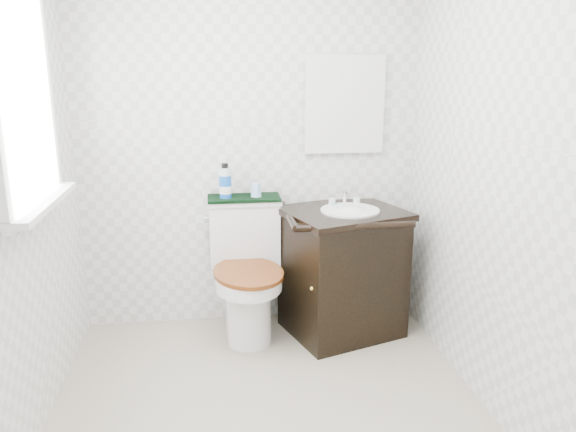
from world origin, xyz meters
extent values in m
plane|color=#A89B87|center=(0.00, 0.00, 0.00)|extent=(2.40, 2.40, 0.00)
plane|color=white|center=(0.00, 1.20, 1.20)|extent=(2.40, 0.00, 2.40)
plane|color=white|center=(0.00, -1.20, 1.20)|extent=(2.40, 0.00, 2.40)
plane|color=white|center=(-1.10, 0.00, 1.20)|extent=(0.00, 2.40, 2.40)
plane|color=white|center=(1.10, 0.00, 1.20)|extent=(0.00, 2.40, 2.40)
cube|color=white|center=(-1.07, 0.25, 1.55)|extent=(0.02, 0.70, 0.90)
cube|color=silver|center=(0.61, 1.18, 1.45)|extent=(0.50, 0.02, 0.60)
cylinder|color=white|center=(-0.05, 0.82, 0.21)|extent=(0.28, 0.28, 0.43)
cube|color=white|center=(-0.05, 1.07, 0.21)|extent=(0.28, 0.28, 0.43)
cube|color=white|center=(-0.05, 1.09, 0.63)|extent=(0.45, 0.18, 0.41)
cube|color=white|center=(-0.05, 1.09, 0.85)|extent=(0.47, 0.20, 0.03)
cylinder|color=white|center=(-0.05, 0.78, 0.43)|extent=(0.41, 0.41, 0.08)
cylinder|color=brown|center=(-0.05, 0.78, 0.48)|extent=(0.49, 0.49, 0.03)
cube|color=black|center=(0.56, 0.90, 0.39)|extent=(0.80, 0.74, 0.78)
cube|color=black|center=(0.56, 0.90, 0.80)|extent=(0.85, 0.79, 0.04)
cylinder|color=white|center=(0.59, 0.87, 0.83)|extent=(0.37, 0.37, 0.01)
ellipsoid|color=white|center=(0.59, 0.87, 0.77)|extent=(0.32, 0.32, 0.16)
cylinder|color=silver|center=(0.59, 1.03, 0.87)|extent=(0.02, 0.02, 0.10)
cube|color=white|center=(0.35, 1.10, 0.15)|extent=(0.23, 0.19, 0.29)
cube|color=white|center=(0.35, 1.10, 0.31)|extent=(0.25, 0.22, 0.03)
cube|color=black|center=(-0.05, 1.09, 0.88)|extent=(0.46, 0.22, 0.02)
cylinder|color=blue|center=(-0.17, 1.07, 0.96)|extent=(0.08, 0.08, 0.14)
cylinder|color=silver|center=(-0.17, 1.07, 1.05)|extent=(0.08, 0.08, 0.05)
cylinder|color=black|center=(-0.17, 1.07, 1.09)|extent=(0.04, 0.04, 0.03)
cone|color=#84B2D8|center=(0.03, 1.08, 0.93)|extent=(0.07, 0.07, 0.09)
ellipsoid|color=#187465|center=(0.53, 1.01, 0.83)|extent=(0.06, 0.04, 0.02)
camera|label=1|loc=(-0.25, -2.41, 1.70)|focal=35.00mm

